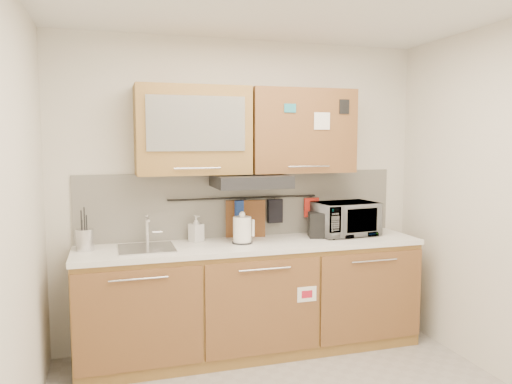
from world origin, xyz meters
TOP-DOWN VIEW (x-y plane):
  - wall_back at (0.00, 1.50)m, footprint 3.20×0.00m
  - wall_left at (-1.60, 0.00)m, footprint 0.00×3.00m
  - base_cabinet at (0.00, 1.19)m, footprint 2.80×0.64m
  - countertop at (0.00, 1.19)m, footprint 2.82×0.62m
  - backsplash at (0.00, 1.49)m, footprint 2.80×0.02m
  - upper_cabinets at (-0.00, 1.32)m, footprint 1.82×0.37m
  - range_hood at (0.00, 1.25)m, footprint 0.60×0.46m
  - sink at (-0.85, 1.21)m, footprint 0.42×0.40m
  - utensil_rail at (0.00, 1.45)m, footprint 1.30×0.02m
  - utensil_crock at (-1.30, 1.27)m, footprint 0.17×0.17m
  - kettle at (-0.09, 1.20)m, footprint 0.19×0.17m
  - toaster at (0.66, 1.23)m, footprint 0.32×0.24m
  - microwave at (0.87, 1.27)m, footprint 0.56×0.41m
  - soap_bottle at (-0.43, 1.38)m, footprint 0.13×0.13m
  - cutting_board at (0.01, 1.44)m, footprint 0.34×0.09m
  - oven_mitt at (-0.03, 1.44)m, footprint 0.12×0.07m
  - dark_pouch at (0.28, 1.44)m, footprint 0.13×0.04m
  - pot_holder at (0.62, 1.44)m, footprint 0.14×0.03m

SIDE VIEW (x-z plane):
  - base_cabinet at x=0.00m, z-range -0.03..0.85m
  - countertop at x=0.00m, z-range 0.88..0.92m
  - sink at x=-0.85m, z-range 0.79..1.05m
  - utensil_crock at x=-1.30m, z-range 0.84..1.17m
  - kettle at x=-0.09m, z-range 0.89..1.15m
  - soap_bottle at x=-0.43m, z-range 0.92..1.14m
  - cutting_board at x=0.01m, z-range 0.82..1.24m
  - toaster at x=0.66m, z-range 0.92..1.14m
  - microwave at x=0.87m, z-range 0.92..1.21m
  - dark_pouch at x=0.28m, z-range 1.03..1.24m
  - oven_mitt at x=-0.03m, z-range 1.04..1.24m
  - pot_holder at x=0.62m, z-range 1.07..1.24m
  - backsplash at x=0.00m, z-range 0.92..1.48m
  - utensil_rail at x=0.00m, z-range 1.25..1.27m
  - wall_left at x=-1.60m, z-range -0.20..2.80m
  - wall_back at x=0.00m, z-range -0.30..2.90m
  - range_hood at x=0.00m, z-range 1.37..1.47m
  - upper_cabinets at x=0.00m, z-range 1.48..2.18m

